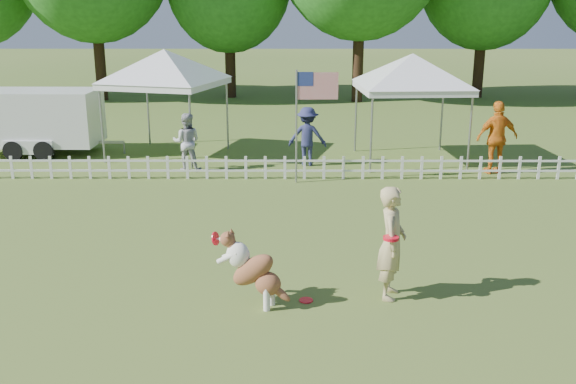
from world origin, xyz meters
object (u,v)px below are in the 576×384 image
object	(u,v)px
canopy_tent_right	(410,109)
spectator_b	(307,136)
cargo_trailer	(38,122)
handler	(392,243)
flag_pole	(296,127)
spectator_c	(497,138)
canopy_tent_left	(167,105)
dog	(254,270)
frisbee_on_turf	(306,300)
spectator_a	(187,142)

from	to	relation	value
canopy_tent_right	spectator_b	bearing A→B (deg)	-172.10
cargo_trailer	handler	bearing A→B (deg)	-46.88
handler	spectator_b	bearing A→B (deg)	19.96
flag_pole	spectator_c	xyz separation A→B (m)	(5.27, 0.95, -0.44)
canopy_tent_left	flag_pole	distance (m)	4.84
dog	frisbee_on_turf	size ratio (longest dim) A/B	5.30
frisbee_on_turf	canopy_tent_left	bearing A→B (deg)	111.33
cargo_trailer	spectator_a	bearing A→B (deg)	-22.68
dog	canopy_tent_left	bearing A→B (deg)	127.01
flag_pole	spectator_b	bearing A→B (deg)	78.61
flag_pole	cargo_trailer	bearing A→B (deg)	155.32
canopy_tent_left	spectator_c	world-z (taller)	canopy_tent_left
cargo_trailer	spectator_a	distance (m)	5.17
dog	spectator_a	size ratio (longest dim) A/B	0.72
spectator_b	flag_pole	bearing A→B (deg)	86.57
canopy_tent_left	spectator_a	size ratio (longest dim) A/B	1.95
canopy_tent_left	spectator_a	bearing A→B (deg)	-49.45
dog	canopy_tent_right	xyz separation A→B (m)	(3.91, 9.32, 0.92)
spectator_a	spectator_b	bearing A→B (deg)	-169.09
handler	spectator_c	xyz separation A→B (m)	(3.91, 7.55, 0.09)
cargo_trailer	spectator_a	xyz separation A→B (m)	(4.74, -2.05, -0.19)
canopy_tent_left	cargo_trailer	bearing A→B (deg)	-167.52
spectator_c	flag_pole	bearing A→B (deg)	0.12
handler	flag_pole	size ratio (longest dim) A/B	0.62
canopy_tent_left	cargo_trailer	world-z (taller)	canopy_tent_left
canopy_tent_left	flag_pole	bearing A→B (deg)	-23.24
dog	spectator_b	size ratio (longest dim) A/B	0.69
handler	cargo_trailer	bearing A→B (deg)	55.29
handler	flag_pole	bearing A→B (deg)	24.60
handler	cargo_trailer	size ratio (longest dim) A/B	0.39
frisbee_on_turf	canopy_tent_left	world-z (taller)	canopy_tent_left
cargo_trailer	canopy_tent_right	bearing A→B (deg)	-3.92
canopy_tent_left	spectator_c	xyz separation A→B (m)	(9.03, -2.11, -0.55)
handler	spectator_b	distance (m)	8.50
cargo_trailer	spectator_b	size ratio (longest dim) A/B	2.71
canopy_tent_left	canopy_tent_right	world-z (taller)	canopy_tent_left
cargo_trailer	flag_pole	world-z (taller)	flag_pole
canopy_tent_right	spectator_c	bearing A→B (deg)	-38.64
frisbee_on_turf	flag_pole	distance (m)	6.92
cargo_trailer	spectator_c	size ratio (longest dim) A/B	2.30
handler	dog	bearing A→B (deg)	111.57
spectator_b	spectator_a	bearing A→B (deg)	16.94
flag_pole	spectator_c	size ratio (longest dim) A/B	1.46
canopy_tent_left	canopy_tent_right	distance (m)	7.01
dog	canopy_tent_right	world-z (taller)	canopy_tent_right
cargo_trailer	spectator_b	bearing A→B (deg)	-9.60
handler	flag_pole	distance (m)	6.76
canopy_tent_right	flag_pole	world-z (taller)	canopy_tent_right
frisbee_on_turf	canopy_tent_right	bearing A→B (deg)	71.12
spectator_c	dog	bearing A→B (deg)	42.81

